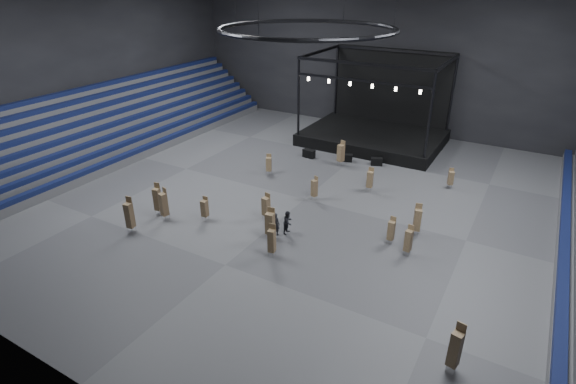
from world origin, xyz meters
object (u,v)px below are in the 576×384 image
Objects in this scene: chair_stack_6 at (370,179)px; crew_member at (288,222)px; chair_stack_2 at (164,204)px; chair_stack_8 at (129,215)px; chair_stack_0 at (417,219)px; chair_stack_3 at (341,153)px; chair_stack_12 at (272,240)px; man_center at (276,224)px; stage at (376,128)px; chair_stack_14 at (205,208)px; flight_case_right at (377,162)px; chair_stack_13 at (270,223)px; flight_case_mid at (347,158)px; flight_case_left at (309,154)px; chair_stack_7 at (269,164)px; chair_stack_1 at (157,199)px; chair_stack_10 at (451,178)px; chair_stack_11 at (391,230)px; chair_stack_15 at (266,206)px; chair_stack_4 at (314,188)px; chair_stack_5 at (455,348)px; chair_stack_9 at (409,240)px.

crew_member is (-2.52, -9.18, -0.28)m from chair_stack_6.
chair_stack_2 is 0.95× the size of chair_stack_8.
chair_stack_3 reaches higher than chair_stack_0.
chair_stack_3 reaches higher than chair_stack_12.
stage is at bearing -94.84° from man_center.
chair_stack_12 is 1.20× the size of chair_stack_14.
chair_stack_13 is at bearing -96.13° from flight_case_right.
chair_stack_14 is 1.13× the size of man_center.
chair_stack_2 is at bearing -112.02° from flight_case_mid.
stage reaches higher than chair_stack_0.
chair_stack_8 is at bearing -92.58° from chair_stack_2.
flight_case_right is (2.54, -6.46, -1.09)m from stage.
flight_case_left is 5.72m from chair_stack_7.
chair_stack_3 is 15.30m from chair_stack_14.
chair_stack_1 is 1.33× the size of chair_stack_14.
stage is at bearing 115.14° from chair_stack_10.
flight_case_right is 17.96m from chair_stack_12.
chair_stack_6 is at bearing -16.89° from chair_stack_7.
flight_case_mid is at bearing -92.71° from man_center.
chair_stack_15 is at bearing -168.92° from chair_stack_11.
flight_case_left is at bearing 100.87° from chair_stack_12.
flight_case_right is at bearing 17.70° from chair_stack_7.
flight_case_right is 0.44× the size of chair_stack_3.
chair_stack_4 is at bearing -47.58° from chair_stack_7.
chair_stack_10 is at bearing 28.82° from chair_stack_6.
chair_stack_0 is at bearing -61.68° from stage.
flight_case_left is 0.44× the size of chair_stack_8.
stage reaches higher than chair_stack_5.
chair_stack_9 is at bearing -31.45° from chair_stack_3.
chair_stack_8 is 17.93m from chair_stack_11.
stage is 6.00× the size of chair_stack_13.
chair_stack_7 is at bearing -110.84° from stage.
chair_stack_3 is (-0.11, -1.25, 0.93)m from flight_case_mid.
chair_stack_7 is at bearing -126.58° from flight_case_mid.
man_center is (0.10, -6.10, -0.22)m from chair_stack_4.
chair_stack_9 is at bearing 10.46° from chair_stack_15.
chair_stack_3 reaches higher than man_center.
flight_case_mid is 15.11m from man_center.
chair_stack_3 is 1.28× the size of chair_stack_14.
chair_stack_11 is (-1.17, -1.98, -0.18)m from chair_stack_0.
chair_stack_7 is at bearing 94.32° from chair_stack_2.
chair_stack_5 reaches higher than chair_stack_10.
chair_stack_11 is 7.01m from crew_member.
chair_stack_7 reaches higher than flight_case_left.
chair_stack_14 is (-8.67, -10.69, -0.10)m from chair_stack_6.
crew_member is at bearing 164.74° from chair_stack_5.
chair_stack_1 reaches higher than crew_member.
chair_stack_12 is at bearing -63.36° from chair_stack_13.
chair_stack_14 is at bearing -161.36° from chair_stack_11.
stage is 7.20× the size of chair_stack_7.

